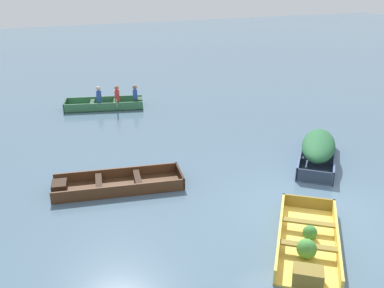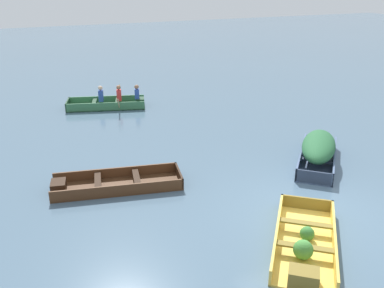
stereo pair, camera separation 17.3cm
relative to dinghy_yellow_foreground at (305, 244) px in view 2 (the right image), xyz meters
name	(u,v)px [view 2 (the right image)]	position (x,y,z in m)	size (l,w,h in m)	color
ground_plane	(310,213)	(0.98, 1.12, -0.13)	(80.00, 80.00, 0.00)	slate
dinghy_yellow_foreground	(305,244)	(0.00, 0.00, 0.00)	(2.68, 2.99, 0.42)	#E5BC47
skiff_dark_varnish_near_moored	(112,184)	(-2.93, 4.10, -0.03)	(3.41, 1.65, 0.31)	#4C2D19
skiff_slate_blue_mid_moored	(318,148)	(2.88, 3.32, 0.34)	(2.59, 2.76, 0.84)	#475B7F
rowboat_green_with_crew	(112,102)	(-1.38, 11.06, 0.08)	(3.27, 2.23, 0.91)	#387047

